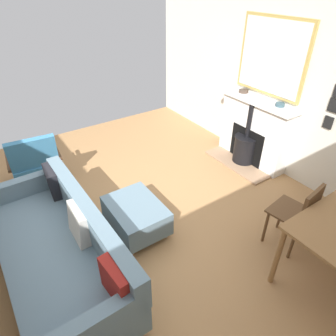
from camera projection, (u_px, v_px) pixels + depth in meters
The scene contains 10 objects.
ground_plane at pixel (121, 221), 3.67m from camera, with size 5.20×5.61×0.01m, color #A87A4C.
wall_left at pixel (281, 73), 4.10m from camera, with size 0.12×5.61×2.84m, color silver.
fireplace at pixel (252, 135), 4.61m from camera, with size 0.60×1.27×1.04m.
mirror_over_mantel at pixel (272, 57), 4.04m from camera, with size 0.04×1.11×1.03m.
mantel_bowl_near at pixel (244, 91), 4.53m from camera, with size 0.15×0.15×0.04m.
mantel_bowl_far at pixel (280, 104), 4.06m from camera, with size 0.13×0.13×0.05m.
sofa at pixel (61, 250), 2.86m from camera, with size 0.93×2.10×0.76m.
ottoman at pixel (136, 215), 3.42m from camera, with size 0.56×0.74×0.38m.
armchair_accent at pixel (34, 159), 4.01m from camera, with size 0.72×0.65×0.85m.
dining_chair_near_fireplace at pixel (299, 212), 3.06m from camera, with size 0.45×0.45×0.84m.
Camera 1 is at (1.02, 2.55, 2.58)m, focal length 31.52 mm.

